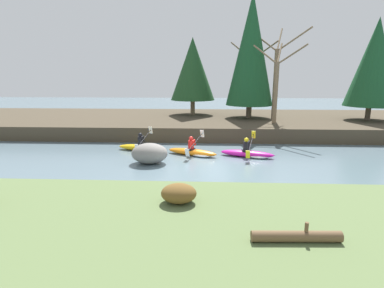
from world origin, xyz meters
The scene contains 15 objects.
ground_plane centered at (0.00, 0.00, 0.00)m, with size 90.00×90.00×0.00m, color slate.
riverbank_near centered at (0.00, -6.79, 0.30)m, with size 44.00×6.51×0.61m.
riverbank_far centered at (0.00, 10.60, 0.46)m, with size 44.00×11.10×0.92m.
conifer_tree_far_left centered at (-1.17, 11.88, 4.59)m, with size 3.58×3.58×6.15m.
conifer_tree_left centered at (3.19, 10.06, 5.90)m, with size 3.49×3.49×8.98m.
conifer_tree_mid_left centered at (11.63, 9.17, 4.96)m, with size 3.53×3.53×7.06m.
bare_tree_upstream centered at (3.55, 11.77, 3.77)m, with size 3.35×3.31×6.05m.
bare_tree_mid_upstream centered at (4.57, 7.44, 3.45)m, with size 2.99×2.95×5.37m.
bare_tree_mid_downstream centered at (4.87, 9.09, 4.04)m, with size 3.65×3.60×6.62m.
shrub_clump_second centered at (-0.76, -5.24, 0.88)m, with size 0.99×0.82×0.53m.
kayaker_lead centered at (2.18, 1.94, 0.20)m, with size 2.77×2.04×1.20m.
kayaker_middle centered at (-0.65, 2.12, 0.20)m, with size 2.73×1.99×1.20m.
kayaker_trailing centered at (-3.49, 3.00, 0.20)m, with size 2.79×2.06×1.20m.
boulder_midstream centered at (-2.68, 0.59, 0.48)m, with size 1.71×1.34×0.96m.
driftwood_log centered at (1.91, -7.13, 0.73)m, with size 1.91×0.32×0.44m.
Camera 1 is at (-0.01, -12.96, 4.03)m, focal length 28.00 mm.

